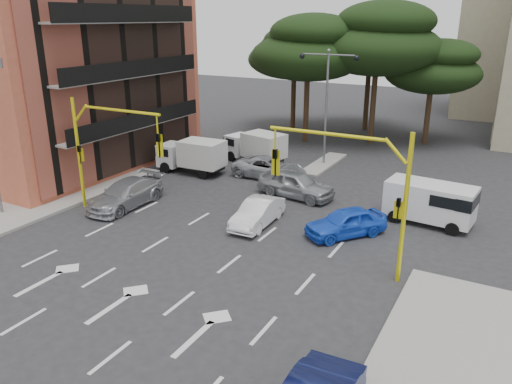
% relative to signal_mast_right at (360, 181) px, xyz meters
% --- Properties ---
extents(ground, '(120.00, 120.00, 0.00)m').
position_rel_signal_mast_right_xyz_m(ground, '(-6.80, -1.99, -3.88)').
color(ground, '#28282B').
rests_on(ground, ground).
extents(median_strip, '(1.40, 6.00, 0.15)m').
position_rel_signal_mast_right_xyz_m(median_strip, '(-6.80, 14.01, -3.81)').
color(median_strip, gray).
rests_on(median_strip, ground).
extents(apartment_orange, '(15.19, 16.15, 13.70)m').
position_rel_signal_mast_right_xyz_m(apartment_orange, '(-24.76, 6.01, 2.97)').
color(apartment_orange, '#B35938').
rests_on(apartment_orange, ground).
extents(pine_left_near, '(9.15, 9.15, 10.23)m').
position_rel_signal_mast_right_xyz_m(pine_left_near, '(-10.75, 19.96, 3.72)').
color(pine_left_near, '#382616').
rests_on(pine_left_near, ground).
extents(pine_center, '(9.98, 9.98, 11.16)m').
position_rel_signal_mast_right_xyz_m(pine_center, '(-5.75, 21.96, 4.41)').
color(pine_center, '#382616').
rests_on(pine_center, ground).
extents(pine_left_far, '(8.32, 8.32, 9.30)m').
position_rel_signal_mast_right_xyz_m(pine_left_far, '(-13.75, 23.96, 3.03)').
color(pine_left_far, '#382616').
rests_on(pine_left_far, ground).
extents(pine_right, '(7.49, 7.49, 8.37)m').
position_rel_signal_mast_right_xyz_m(pine_right, '(-1.75, 23.96, 2.33)').
color(pine_right, '#382616').
rests_on(pine_right, ground).
extents(pine_back, '(9.15, 9.15, 10.23)m').
position_rel_signal_mast_right_xyz_m(pine_back, '(-7.75, 26.96, 3.72)').
color(pine_back, '#382616').
rests_on(pine_back, ground).
extents(signal_mast_right, '(5.79, 0.37, 6.00)m').
position_rel_signal_mast_right_xyz_m(signal_mast_right, '(0.00, 0.00, 0.00)').
color(signal_mast_right, yellow).
rests_on(signal_mast_right, ground).
extents(signal_mast_left, '(5.79, 0.37, 6.00)m').
position_rel_signal_mast_right_xyz_m(signal_mast_left, '(-13.61, 0.00, 0.00)').
color(signal_mast_left, yellow).
rests_on(signal_mast_left, ground).
extents(street_lamp_center, '(4.16, 0.36, 7.77)m').
position_rel_signal_mast_right_xyz_m(street_lamp_center, '(-6.80, 14.01, 1.54)').
color(street_lamp_center, slate).
rests_on(street_lamp_center, median_strip).
extents(car_white_hatch, '(1.50, 3.96, 1.29)m').
position_rel_signal_mast_right_xyz_m(car_white_hatch, '(-5.77, 2.30, -3.24)').
color(car_white_hatch, white).
rests_on(car_white_hatch, ground).
extents(car_blue_compact, '(3.73, 4.11, 1.36)m').
position_rel_signal_mast_right_xyz_m(car_blue_compact, '(-1.47, 3.18, -3.21)').
color(car_blue_compact, blue).
rests_on(car_blue_compact, ground).
extents(car_silver_wagon, '(2.09, 4.96, 1.43)m').
position_rel_signal_mast_right_xyz_m(car_silver_wagon, '(-13.38, 1.12, -3.17)').
color(car_silver_wagon, '#A1A3A9').
rests_on(car_silver_wagon, ground).
extents(car_silver_cross_a, '(4.85, 2.25, 1.35)m').
position_rel_signal_mast_right_xyz_m(car_silver_cross_a, '(-8.80, 9.51, -3.21)').
color(car_silver_cross_a, '#ABAEB4').
rests_on(car_silver_cross_a, ground).
extents(car_silver_cross_b, '(4.75, 2.38, 1.55)m').
position_rel_signal_mast_right_xyz_m(car_silver_cross_b, '(-5.80, 7.01, -3.11)').
color(car_silver_cross_b, '#9CA0A4').
rests_on(car_silver_cross_b, ground).
extents(van_white, '(4.41, 2.32, 2.12)m').
position_rel_signal_mast_right_xyz_m(van_white, '(1.70, 6.68, -2.82)').
color(van_white, white).
rests_on(van_white, ground).
extents(box_truck_a, '(4.69, 2.09, 2.28)m').
position_rel_signal_mast_right_xyz_m(box_truck_a, '(-13.86, 8.01, -2.75)').
color(box_truck_a, silver).
rests_on(box_truck_a, ground).
extents(box_truck_b, '(4.94, 2.98, 2.27)m').
position_rel_signal_mast_right_xyz_m(box_truck_b, '(-11.30, 12.16, -2.75)').
color(box_truck_b, silver).
rests_on(box_truck_b, ground).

